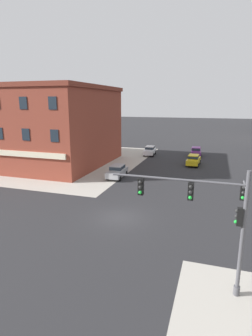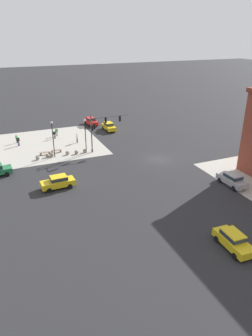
{
  "view_description": "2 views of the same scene",
  "coord_description": "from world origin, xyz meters",
  "px_view_note": "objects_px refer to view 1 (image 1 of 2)",
  "views": [
    {
      "loc": [
        7.38,
        -20.78,
        9.67
      ],
      "look_at": [
        -0.28,
        2.69,
        3.76
      ],
      "focal_mm": 29.47,
      "sensor_mm": 36.0,
      "label": 1
    },
    {
      "loc": [
        23.08,
        40.84,
        18.98
      ],
      "look_at": [
        8.25,
        5.86,
        2.21
      ],
      "focal_mm": 33.01,
      "sensor_mm": 36.0,
      "label": 2
    }
  ],
  "objects_px": {
    "car_parked_curb": "(117,171)",
    "car_main_southbound_far": "(196,151)",
    "traffic_signal_main": "(216,213)",
    "car_main_southbound_near": "(150,150)",
    "car_main_northbound_far": "(194,159)"
  },
  "relations": [
    {
      "from": "car_parked_curb",
      "to": "car_main_southbound_near",
      "type": "bearing_deg",
      "value": 88.53
    },
    {
      "from": "car_main_northbound_far",
      "to": "car_main_southbound_near",
      "type": "bearing_deg",
      "value": 143.88
    },
    {
      "from": "traffic_signal_main",
      "to": "car_main_northbound_far",
      "type": "xyz_separation_m",
      "value": [
        -3.34,
        29.84,
        -3.33
      ]
    },
    {
      "from": "car_main_southbound_far",
      "to": "car_parked_curb",
      "type": "relative_size",
      "value": 1.01
    },
    {
      "from": "car_main_northbound_far",
      "to": "car_main_southbound_far",
      "type": "height_order",
      "value": "same"
    },
    {
      "from": "traffic_signal_main",
      "to": "car_parked_curb",
      "type": "xyz_separation_m",
      "value": [
        -12.25,
        19.24,
        -3.33
      ]
    },
    {
      "from": "car_main_southbound_near",
      "to": "car_main_southbound_far",
      "type": "xyz_separation_m",
      "value": [
        8.28,
        1.61,
        0.0
      ]
    },
    {
      "from": "car_parked_curb",
      "to": "car_main_southbound_far",
      "type": "bearing_deg",
      "value": 64.66
    },
    {
      "from": "car_main_southbound_far",
      "to": "car_parked_curb",
      "type": "distance_m",
      "value": 20.35
    },
    {
      "from": "traffic_signal_main",
      "to": "car_main_southbound_near",
      "type": "bearing_deg",
      "value": 108.17
    },
    {
      "from": "traffic_signal_main",
      "to": "car_parked_curb",
      "type": "relative_size",
      "value": 1.54
    },
    {
      "from": "car_main_northbound_far",
      "to": "car_parked_curb",
      "type": "distance_m",
      "value": 13.84
    },
    {
      "from": "car_main_northbound_far",
      "to": "traffic_signal_main",
      "type": "bearing_deg",
      "value": -83.61
    },
    {
      "from": "car_main_southbound_near",
      "to": "car_main_southbound_far",
      "type": "bearing_deg",
      "value": 10.99
    },
    {
      "from": "car_main_northbound_far",
      "to": "car_parked_curb",
      "type": "xyz_separation_m",
      "value": [
        -8.91,
        -10.59,
        0.0
      ]
    }
  ]
}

